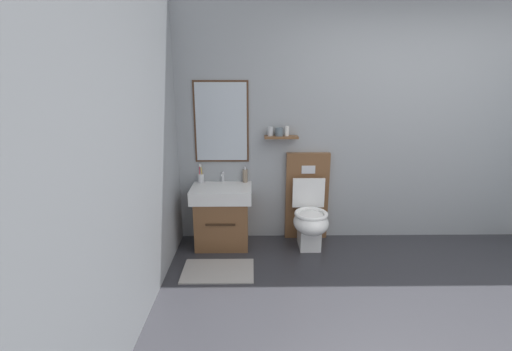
% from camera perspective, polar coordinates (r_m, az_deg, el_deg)
% --- Properties ---
extents(wall_back, '(5.20, 0.27, 2.70)m').
position_cam_1_polar(wall_back, '(4.20, 22.72, 8.43)').
color(wall_back, '#999EA3').
rests_on(wall_back, ground).
extents(wall_left, '(0.12, 3.82, 2.70)m').
position_cam_1_polar(wall_left, '(2.21, -23.97, 3.05)').
color(wall_left, '#999EA3').
rests_on(wall_left, ground).
extents(bath_mat, '(0.68, 0.44, 0.01)m').
position_cam_1_polar(bath_mat, '(3.48, -6.21, -15.21)').
color(bath_mat, '#9E9993').
rests_on(bath_mat, ground).
extents(vanity_sink_left, '(0.64, 0.48, 0.67)m').
position_cam_1_polar(vanity_sink_left, '(3.86, -5.54, -6.32)').
color(vanity_sink_left, brown).
rests_on(vanity_sink_left, ground).
extents(tap_on_left_sink, '(0.03, 0.13, 0.11)m').
position_cam_1_polar(tap_on_left_sink, '(3.90, -5.48, -0.07)').
color(tap_on_left_sink, silver).
rests_on(tap_on_left_sink, vanity_sink_left).
extents(toilet, '(0.48, 0.62, 1.00)m').
position_cam_1_polar(toilet, '(3.89, 8.59, -5.88)').
color(toilet, brown).
rests_on(toilet, ground).
extents(toothbrush_cup, '(0.07, 0.07, 0.21)m').
position_cam_1_polar(toothbrush_cup, '(3.92, -9.00, -0.35)').
color(toothbrush_cup, silver).
rests_on(toothbrush_cup, vanity_sink_left).
extents(soap_dispenser, '(0.06, 0.06, 0.18)m').
position_cam_1_polar(soap_dispenser, '(3.88, -1.79, 0.01)').
color(soap_dispenser, gray).
rests_on(soap_dispenser, vanity_sink_left).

